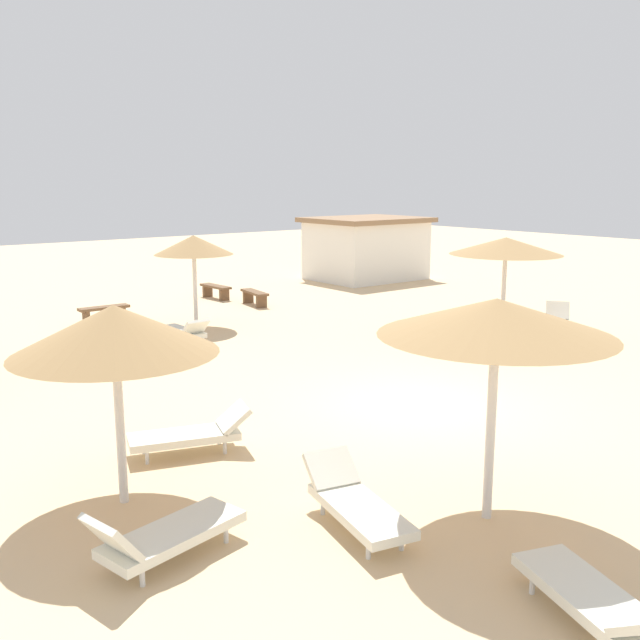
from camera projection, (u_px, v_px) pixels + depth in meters
ground_plane at (417, 406)px, 13.54m from camera, size 80.00×80.00×0.00m
parasol_0 at (496, 318)px, 8.56m from camera, size 2.89×2.89×2.84m
parasol_1 at (114, 330)px, 9.05m from camera, size 2.66×2.66×2.68m
parasol_2 at (194, 245)px, 20.34m from camera, size 2.27×2.27×2.67m
parasol_3 at (506, 246)px, 19.22m from camera, size 3.04×3.04×2.70m
lounger_0 at (600, 601)px, 6.72m from camera, size 1.24×2.00×0.70m
lounger_1 at (193, 433)px, 11.15m from camera, size 1.99×1.20×0.72m
lounger_2 at (183, 331)px, 18.64m from camera, size 0.70×1.90×0.75m
lounger_3 at (558, 323)px, 19.69m from camera, size 1.87×1.60×0.81m
lounger_5 at (355, 503)px, 8.77m from camera, size 1.04×1.98×0.71m
lounger_6 at (163, 535)px, 7.96m from camera, size 1.94×1.01×0.81m
bench_0 at (104, 311)px, 21.33m from camera, size 1.51×0.44×0.49m
bench_1 at (216, 289)px, 25.58m from camera, size 0.48×1.52×0.49m
bench_2 at (255, 295)px, 24.24m from camera, size 0.62×1.54×0.49m
beach_cabana at (366, 248)px, 30.47m from camera, size 4.73×3.88×2.65m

